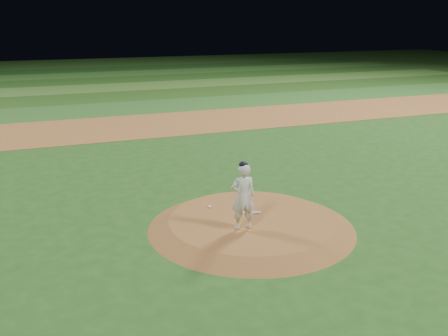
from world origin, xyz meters
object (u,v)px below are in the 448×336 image
object	(u,v)px
pitching_rubber	(251,213)
pitcher_on_mound	(243,196)
rosin_bag	(210,207)
pitchers_mound	(251,223)

from	to	relation	value
pitching_rubber	pitcher_on_mound	xyz separation A→B (m)	(-0.62, -0.88, 0.86)
rosin_bag	pitcher_on_mound	world-z (taller)	pitcher_on_mound
pitchers_mound	pitching_rubber	world-z (taller)	pitching_rubber
pitchers_mound	rosin_bag	size ratio (longest dim) A/B	52.39
pitchers_mound	rosin_bag	distance (m)	1.41
pitchers_mound	rosin_bag	world-z (taller)	rosin_bag
pitchers_mound	pitching_rubber	distance (m)	0.43
pitcher_on_mound	rosin_bag	bearing A→B (deg)	99.88
pitching_rubber	pitcher_on_mound	size ratio (longest dim) A/B	0.32
pitcher_on_mound	pitching_rubber	bearing A→B (deg)	54.87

